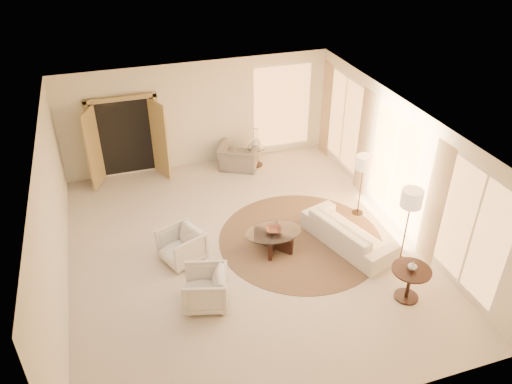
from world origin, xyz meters
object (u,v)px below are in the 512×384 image
object	(u,v)px
end_table	(410,278)
side_vase	(256,143)
floor_lamp_near	(364,165)
armchair_left	(181,244)
coffee_table	(273,238)
accent_chair	(238,153)
end_vase	(413,266)
armchair_right	(205,287)
side_table	(256,154)
floor_lamp_far	(411,202)
bowl	(274,230)
sofa	(348,233)

from	to	relation	value
end_table	side_vase	xyz separation A→B (m)	(-1.07, 5.68, 0.21)
floor_lamp_near	side_vase	xyz separation A→B (m)	(-1.52, 2.93, -0.60)
armchair_left	coffee_table	world-z (taller)	armchair_left
accent_chair	end_vase	distance (m)	5.90
armchair_left	armchair_right	world-z (taller)	armchair_right
accent_chair	side_table	bearing A→B (deg)	-152.93
armchair_right	side_table	xyz separation A→B (m)	(2.48, 4.69, -0.07)
side_table	side_vase	bearing A→B (deg)	0.00
armchair_right	floor_lamp_far	size ratio (longest dim) A/B	0.47
armchair_left	end_vase	size ratio (longest dim) A/B	4.45
end_table	coffee_table	bearing A→B (deg)	130.87
side_vase	side_table	bearing A→B (deg)	0.00
armchair_left	armchair_right	xyz separation A→B (m)	(0.17, -1.35, 0.01)
side_table	bowl	xyz separation A→B (m)	(-0.77, -3.55, 0.15)
coffee_table	floor_lamp_near	world-z (taller)	floor_lamp_near
floor_lamp_near	floor_lamp_far	distance (m)	1.82
end_table	side_vase	bearing A→B (deg)	100.67
armchair_left	armchair_right	distance (m)	1.36
floor_lamp_near	side_vase	world-z (taller)	floor_lamp_near
side_table	bowl	world-z (taller)	side_table
armchair_left	bowl	distance (m)	1.89
armchair_left	side_table	xyz separation A→B (m)	(2.65, 3.34, -0.06)
armchair_right	end_table	world-z (taller)	armchair_right
armchair_right	floor_lamp_near	bearing A→B (deg)	129.42
armchair_right	side_vase	bearing A→B (deg)	167.79
armchair_right	floor_lamp_far	world-z (taller)	floor_lamp_far
armchair_right	end_table	bearing A→B (deg)	90.03
accent_chair	sofa	bearing A→B (deg)	134.69
side_table	end_vase	size ratio (longest dim) A/B	3.09
accent_chair	end_vase	world-z (taller)	accent_chair
floor_lamp_far	side_vase	bearing A→B (deg)	107.84
sofa	coffee_table	distance (m)	1.57
bowl	armchair_left	bearing A→B (deg)	173.56
side_table	bowl	size ratio (longest dim) A/B	1.65
sofa	side_table	bearing A→B (deg)	-6.73
coffee_table	bowl	world-z (taller)	bowl
accent_chair	coffee_table	world-z (taller)	accent_chair
armchair_left	side_table	world-z (taller)	armchair_left
end_table	side_vase	world-z (taller)	side_vase
end_table	side_table	distance (m)	5.78
sofa	floor_lamp_far	distance (m)	1.59
sofa	floor_lamp_near	xyz separation A→B (m)	(0.77, 0.99, 0.96)
accent_chair	end_table	world-z (taller)	accent_chair
end_table	end_vase	bearing A→B (deg)	0.00
coffee_table	end_table	distance (m)	2.83
armchair_right	floor_lamp_near	world-z (taller)	floor_lamp_near
sofa	coffee_table	world-z (taller)	sofa
armchair_left	end_table	bearing A→B (deg)	34.89
armchair_left	bowl	size ratio (longest dim) A/B	2.38
armchair_left	end_vase	xyz separation A→B (m)	(3.72, -2.34, 0.36)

